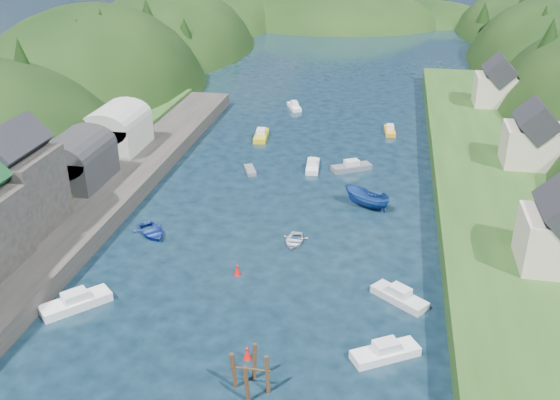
# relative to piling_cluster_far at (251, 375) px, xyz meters

# --- Properties ---
(ground) EXTENTS (600.00, 600.00, 0.00)m
(ground) POSITION_rel_piling_cluster_far_xyz_m (-2.32, 46.52, -1.32)
(ground) COLOR black
(ground) RESTS_ON ground
(hillside_left) EXTENTS (44.00, 245.56, 52.00)m
(hillside_left) POSITION_rel_piling_cluster_far_xyz_m (-47.32, 71.52, -9.35)
(hillside_left) COLOR black
(hillside_left) RESTS_ON ground
(far_hills) EXTENTS (103.00, 68.00, 44.00)m
(far_hills) POSITION_rel_piling_cluster_far_xyz_m (-1.11, 170.52, -12.12)
(far_hills) COLOR black
(far_hills) RESTS_ON ground
(hill_trees) EXTENTS (90.90, 147.03, 12.67)m
(hill_trees) POSITION_rel_piling_cluster_far_xyz_m (-1.44, 60.76, 9.80)
(hill_trees) COLOR black
(hill_trees) RESTS_ON ground
(quay_left) EXTENTS (12.00, 110.00, 2.00)m
(quay_left) POSITION_rel_piling_cluster_far_xyz_m (-26.32, 16.52, -0.32)
(quay_left) COLOR #2D2B28
(quay_left) RESTS_ON ground
(boat_sheds) EXTENTS (7.00, 21.00, 7.50)m
(boat_sheds) POSITION_rel_piling_cluster_far_xyz_m (-28.32, 35.52, 3.95)
(boat_sheds) COLOR #2D2D30
(boat_sheds) RESTS_ON quay_left
(terrace_right) EXTENTS (16.00, 120.00, 2.40)m
(terrace_right) POSITION_rel_piling_cluster_far_xyz_m (22.68, 36.52, -0.12)
(terrace_right) COLOR #234719
(terrace_right) RESTS_ON ground
(right_bank_cottages) EXTENTS (9.00, 59.24, 8.41)m
(right_bank_cottages) POSITION_rel_piling_cluster_far_xyz_m (25.68, 44.85, 4.52)
(right_bank_cottages) COLOR beige
(right_bank_cottages) RESTS_ON terrace_right
(piling_cluster_far) EXTENTS (3.02, 2.84, 3.78)m
(piling_cluster_far) POSITION_rel_piling_cluster_far_xyz_m (0.00, 0.00, 0.00)
(piling_cluster_far) COLOR #382314
(piling_cluster_far) RESTS_ON ground
(channel_buoy_near) EXTENTS (0.70, 0.70, 1.10)m
(channel_buoy_near) POSITION_rel_piling_cluster_far_xyz_m (-1.07, 3.33, -0.84)
(channel_buoy_near) COLOR #B7110E
(channel_buoy_near) RESTS_ON ground
(channel_buoy_far) EXTENTS (0.70, 0.70, 1.10)m
(channel_buoy_far) POSITION_rel_piling_cluster_far_xyz_m (-4.86, 15.32, -0.84)
(channel_buoy_far) COLOR #B7110E
(channel_buoy_far) RESTS_ON ground
(moored_boats) EXTENTS (33.89, 87.59, 2.34)m
(moored_boats) POSITION_rel_piling_cluster_far_xyz_m (-4.26, 20.34, -0.68)
(moored_boats) COLOR navy
(moored_boats) RESTS_ON ground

